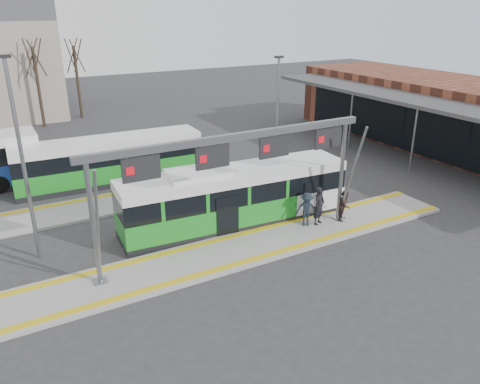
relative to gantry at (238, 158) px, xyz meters
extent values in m
plane|color=#2D2D30|center=(0.35, -0.25, -4.30)|extent=(120.00, 120.00, 0.00)
cube|color=gray|center=(0.35, -0.25, -4.22)|extent=(22.00, 3.00, 0.15)
cube|color=gray|center=(-3.65, 7.75, -4.22)|extent=(20.00, 3.00, 0.15)
cube|color=gold|center=(0.35, 0.90, -4.14)|extent=(22.00, 0.35, 0.02)
cube|color=gold|center=(0.35, -1.40, -4.14)|extent=(22.00, 0.35, 0.02)
cube|color=gold|center=(-3.65, 8.90, -4.14)|extent=(20.00, 0.35, 0.02)
cylinder|color=slate|center=(-6.15, 0.05, -1.62)|extent=(0.20, 0.20, 5.05)
cube|color=slate|center=(-6.15, 0.05, -4.12)|extent=(0.50, 0.50, 0.06)
cylinder|color=slate|center=(-6.15, -0.65, -1.62)|extent=(0.12, 1.46, 4.90)
cylinder|color=slate|center=(5.85, 0.05, -1.62)|extent=(0.20, 0.20, 5.05)
cube|color=slate|center=(5.85, 0.05, -4.12)|extent=(0.50, 0.50, 0.06)
cylinder|color=slate|center=(5.85, -0.65, -1.62)|extent=(0.12, 1.46, 4.90)
cube|color=slate|center=(-0.15, 0.05, 0.90)|extent=(13.00, 0.25, 0.30)
cube|color=black|center=(-4.15, 0.05, 0.20)|extent=(1.50, 0.12, 0.95)
cube|color=red|center=(-4.60, -0.02, 0.20)|extent=(0.32, 0.02, 0.32)
cube|color=black|center=(-1.15, 0.05, 0.20)|extent=(1.50, 0.12, 0.95)
cube|color=red|center=(-1.60, -0.02, 0.20)|extent=(0.32, 0.02, 0.32)
cube|color=black|center=(1.85, 0.05, 0.20)|extent=(1.50, 0.12, 0.95)
cube|color=red|center=(1.40, -0.02, 0.20)|extent=(0.32, 0.02, 0.32)
cube|color=black|center=(4.85, 0.05, 0.20)|extent=(1.50, 0.12, 0.95)
cube|color=red|center=(4.40, -0.02, 0.20)|extent=(0.32, 0.02, 0.32)
cube|color=black|center=(18.15, 3.75, -2.30)|extent=(0.15, 28.00, 3.60)
cube|color=#3F3F42|center=(16.85, 3.75, 0.00)|extent=(4.00, 30.00, 0.25)
cylinder|color=slate|center=(15.15, 3.75, -2.15)|extent=(0.14, 0.14, 4.30)
cylinder|color=slate|center=(15.15, 9.75, -2.15)|extent=(0.14, 0.14, 4.30)
cube|color=black|center=(1.15, 2.35, -4.13)|extent=(11.58, 3.18, 0.33)
cube|color=#1C8422|center=(1.15, 2.35, -3.42)|extent=(11.58, 3.18, 1.10)
cube|color=black|center=(1.15, 2.35, -2.39)|extent=(11.57, 3.11, 0.95)
cube|color=white|center=(1.15, 2.35, -1.68)|extent=(11.58, 3.18, 0.48)
cube|color=orange|center=(6.85, 1.97, -1.77)|extent=(0.16, 1.70, 0.27)
cube|color=white|center=(-0.75, 2.48, -1.30)|extent=(2.97, 1.89, 0.29)
cylinder|color=black|center=(-2.92, 1.55, -3.82)|extent=(0.97, 0.35, 0.95)
cylinder|color=black|center=(-2.78, 3.68, -3.82)|extent=(0.97, 0.35, 0.95)
cylinder|color=black|center=(4.51, 1.06, -3.82)|extent=(0.97, 0.35, 0.95)
cylinder|color=black|center=(4.65, 3.19, -3.82)|extent=(0.97, 0.35, 0.95)
cube|color=black|center=(-2.63, 11.39, -4.14)|extent=(11.25, 2.78, 0.33)
cube|color=#1C8422|center=(-2.63, 11.39, -3.44)|extent=(11.25, 2.78, 1.07)
cube|color=black|center=(-2.63, 11.39, -2.44)|extent=(11.24, 2.71, 0.93)
cube|color=white|center=(-2.63, 11.39, -1.74)|extent=(11.25, 2.78, 0.47)
cylinder|color=black|center=(-6.57, 10.50, -3.83)|extent=(0.94, 0.31, 0.93)
cylinder|color=black|center=(-6.50, 12.57, -3.83)|extent=(0.94, 0.31, 0.93)
cylinder|color=black|center=(0.68, 10.23, -3.83)|extent=(0.94, 0.31, 0.93)
cylinder|color=black|center=(0.76, 12.30, -3.83)|extent=(0.94, 0.31, 0.93)
cylinder|color=black|center=(-8.84, 12.73, -3.76)|extent=(1.07, 0.32, 1.07)
imported|color=black|center=(4.59, 0.05, -3.18)|extent=(0.83, 0.71, 1.93)
imported|color=black|center=(6.01, -0.20, -3.38)|extent=(0.95, 0.91, 1.55)
imported|color=black|center=(3.94, 0.19, -3.30)|extent=(1.27, 1.09, 1.71)
cylinder|color=#382B21|center=(-4.16, 28.60, -0.81)|extent=(0.28, 0.28, 6.98)
cylinder|color=#382B21|center=(-0.34, 30.91, -0.93)|extent=(0.28, 0.28, 6.74)
cylinder|color=slate|center=(-7.94, 3.52, -0.06)|extent=(0.16, 0.16, 8.49)
cube|color=black|center=(-7.94, 3.52, 4.19)|extent=(0.50, 0.25, 0.12)
cylinder|color=slate|center=(6.46, 6.72, -0.56)|extent=(0.16, 0.16, 7.49)
cube|color=black|center=(6.46, 6.72, 3.19)|extent=(0.50, 0.25, 0.12)
camera|label=1|loc=(-9.10, -16.35, 5.93)|focal=35.00mm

